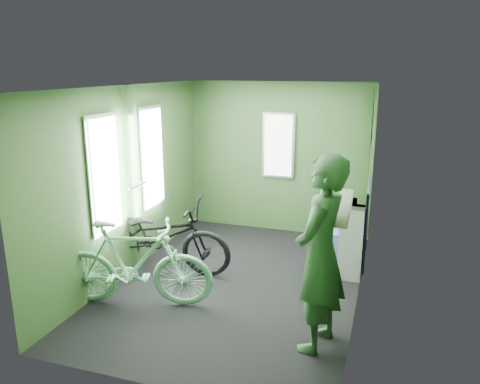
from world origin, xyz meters
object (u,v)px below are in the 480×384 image
Objects in this scene: bicycle_black at (161,272)px; bicycle_mint at (137,307)px; waste_box at (352,239)px; bench_seat at (346,237)px; passenger at (320,254)px.

bicycle_mint is (0.16, -0.89, 0.00)m from bicycle_black.
bench_seat is at bearing 102.09° from waste_box.
bicycle_black is 2.51m from passenger.
bench_seat is at bearing -168.07° from passenger.
bench_seat is (-0.11, 0.52, -0.16)m from waste_box.
passenger reaches higher than waste_box.
bicycle_mint is at bearing -173.09° from bicycle_black.
passenger is at bearing -95.33° from waste_box.
bicycle_black is 1.01× the size of passenger.
bicycle_mint is at bearing -138.13° from bench_seat.
waste_box is 0.91× the size of bench_seat.
bicycle_black is 1.75× the size of bench_seat.
waste_box is at bearing -172.30° from passenger.
bicycle_black is 0.90m from bicycle_mint.
bicycle_black is at bearing -3.13° from bicycle_mint.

